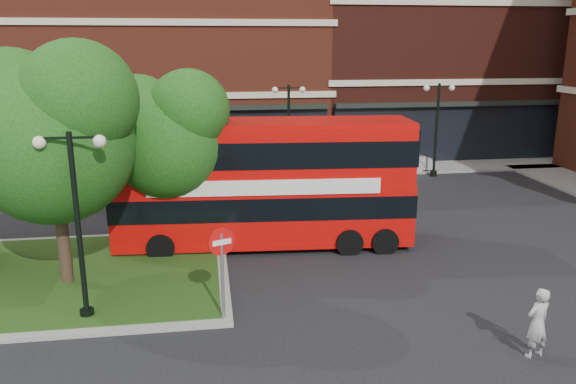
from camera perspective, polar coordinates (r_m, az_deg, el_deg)
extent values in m
plane|color=black|center=(15.74, 0.63, -11.79)|extent=(120.00, 120.00, 0.00)
cube|color=slate|center=(31.26, -4.11, 1.96)|extent=(44.00, 3.00, 0.12)
cube|color=maroon|center=(38.31, -17.62, 14.19)|extent=(26.00, 12.00, 14.00)
cube|color=#471911|center=(41.21, 15.38, 15.75)|extent=(18.00, 12.00, 16.00)
cube|color=gray|center=(19.17, -25.53, -8.07)|extent=(12.60, 7.60, 0.12)
cube|color=#19380F|center=(19.17, -25.54, -8.03)|extent=(12.00, 7.00, 0.15)
cylinder|color=#2D2116|center=(17.69, -22.04, -3.00)|extent=(0.36, 0.36, 3.92)
sphere|color=#144110|center=(17.15, -22.81, 4.59)|extent=(4.60, 4.60, 4.60)
sphere|color=#144110|center=(18.00, -26.15, 7.61)|extent=(3.45, 3.45, 3.45)
sphere|color=#144110|center=(16.33, -20.49, 8.83)|extent=(3.22, 3.22, 3.22)
cylinder|color=#2D2116|center=(19.66, -11.81, -1.14)|extent=(0.36, 0.36, 3.47)
sphere|color=#144110|center=(19.19, -12.14, 4.92)|extent=(3.80, 3.80, 3.80)
sphere|color=#144110|center=(19.72, -14.95, 7.39)|extent=(2.85, 2.85, 2.85)
sphere|color=#144110|center=(18.62, -10.05, 8.20)|extent=(2.66, 2.66, 2.66)
cylinder|color=black|center=(15.16, -20.51, -3.62)|extent=(0.14, 0.14, 5.00)
cylinder|color=black|center=(16.03, -19.73, -11.61)|extent=(0.36, 0.36, 0.30)
cube|color=black|center=(14.62, -21.35, 5.15)|extent=(1.40, 0.06, 0.06)
sphere|color=#F2EACC|center=(14.81, -23.95, 4.61)|extent=(0.32, 0.32, 0.32)
sphere|color=#F2EACC|center=(14.50, -18.61, 4.92)|extent=(0.32, 0.32, 0.32)
cylinder|color=black|center=(29.05, 0.07, 5.91)|extent=(0.14, 0.14, 5.00)
cylinder|color=black|center=(29.51, 0.07, 1.40)|extent=(0.36, 0.36, 0.30)
cube|color=black|center=(28.77, 0.07, 10.53)|extent=(1.40, 0.06, 0.06)
sphere|color=#F2EACC|center=(28.69, -1.34, 10.31)|extent=(0.32, 0.32, 0.32)
sphere|color=#F2EACC|center=(28.89, 1.46, 10.35)|extent=(0.32, 0.32, 0.32)
cylinder|color=black|center=(31.23, 14.83, 6.05)|extent=(0.14, 0.14, 5.00)
cylinder|color=black|center=(31.66, 14.55, 1.85)|extent=(0.36, 0.36, 0.30)
cube|color=black|center=(30.97, 15.12, 10.34)|extent=(1.40, 0.06, 0.06)
sphere|color=#F2EACC|center=(30.71, 13.89, 10.20)|extent=(0.32, 0.32, 0.32)
sphere|color=#F2EACC|center=(31.26, 16.31, 10.11)|extent=(0.32, 0.32, 0.32)
cube|color=#C00907|center=(19.95, -2.47, -1.57)|extent=(10.47, 3.05, 1.97)
cube|color=#C00907|center=(19.48, -2.54, 4.00)|extent=(10.36, 3.02, 1.97)
cube|color=black|center=(19.46, -2.54, 4.29)|extent=(10.47, 3.05, 0.89)
cube|color=silver|center=(18.51, -2.37, 0.44)|extent=(7.73, 0.57, 0.52)
imported|color=#9C9C9E|center=(14.40, 24.01, -12.06)|extent=(0.71, 0.56, 1.71)
imported|color=silver|center=(29.34, -16.00, 1.94)|extent=(4.59, 2.21, 1.51)
imported|color=silver|center=(31.91, 10.50, 3.25)|extent=(4.60, 2.11, 1.46)
cylinder|color=slate|center=(14.63, -6.67, -8.75)|extent=(0.09, 0.09, 2.45)
cylinder|color=red|center=(14.26, -6.80, -5.05)|extent=(0.68, 0.32, 0.71)
cube|color=white|center=(14.26, -6.80, -5.05)|extent=(0.48, 0.23, 0.13)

